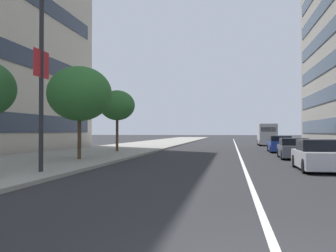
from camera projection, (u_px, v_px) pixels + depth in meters
sidewalk_right_plaza at (115, 150)px, 36.25m from camera, size 160.00×8.60×0.15m
lane_centre_stripe at (237, 149)px, 39.39m from camera, size 110.00×0.16×0.01m
car_lead_in_lane at (319, 156)px, 17.52m from camera, size 4.40×1.99×1.39m
car_far_down_avenue at (293, 149)px, 25.28m from camera, size 4.26×1.94×1.33m
car_approaching_light at (280, 144)px, 33.08m from camera, size 4.26×1.90×1.39m
delivery_van_ahead at (267, 134)px, 48.93m from camera, size 5.15×2.22×2.72m
street_lamp_with_banners at (49, 56)px, 15.61m from camera, size 1.26×2.17×7.74m
street_tree_near_plaza_corner at (80, 94)px, 22.83m from camera, size 3.77×3.77×5.44m
street_tree_far_plaza at (117, 105)px, 32.01m from camera, size 2.90×2.90×5.01m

